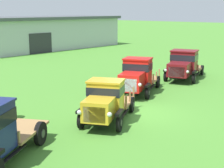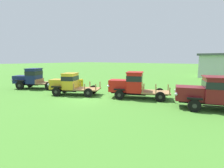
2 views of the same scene
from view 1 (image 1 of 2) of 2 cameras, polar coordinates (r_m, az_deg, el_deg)
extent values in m
plane|color=#47842D|center=(17.52, 4.42, -4.78)|extent=(240.00, 240.00, 0.00)
cube|color=#B2B7BC|center=(46.97, -11.45, 8.13)|extent=(21.60, 7.69, 3.88)
cube|color=#474C51|center=(46.87, -11.57, 10.72)|extent=(22.20, 8.49, 0.36)
cube|color=#2D2D33|center=(41.99, -11.76, 6.64)|extent=(3.20, 0.08, 2.40)
cylinder|color=black|center=(13.63, -11.80, -8.03)|extent=(0.88, 0.62, 0.92)
cylinder|color=#2D2D2D|center=(13.59, -11.39, -8.07)|extent=(0.29, 0.19, 0.32)
cube|color=black|center=(11.87, -15.95, -11.04)|extent=(1.46, 0.93, 0.05)
cube|color=#9E7547|center=(13.64, -16.11, -7.38)|extent=(3.12, 2.90, 0.10)
cylinder|color=black|center=(14.73, 1.21, -6.45)|extent=(0.77, 0.51, 0.79)
cylinder|color=#2D2D2D|center=(14.71, 1.55, -6.48)|extent=(0.26, 0.16, 0.28)
cylinder|color=black|center=(15.17, -5.13, -5.94)|extent=(0.77, 0.51, 0.79)
cylinder|color=#2D2D2D|center=(15.20, -5.45, -5.91)|extent=(0.26, 0.16, 0.28)
cylinder|color=black|center=(17.51, 3.33, -3.42)|extent=(0.77, 0.51, 0.79)
cylinder|color=#2D2D2D|center=(17.49, 3.62, -3.44)|extent=(0.26, 0.16, 0.28)
cylinder|color=black|center=(17.88, -2.06, -3.07)|extent=(0.77, 0.51, 0.79)
cylinder|color=#2D2D2D|center=(17.91, -2.34, -3.05)|extent=(0.26, 0.16, 0.28)
cube|color=black|center=(16.23, -0.63, -4.38)|extent=(4.17, 2.81, 0.12)
cube|color=gold|center=(14.57, -2.24, -4.26)|extent=(1.73, 1.68, 0.89)
cube|color=silver|center=(14.01, -2.95, -5.15)|extent=(0.49, 0.86, 0.67)
sphere|color=silver|center=(13.81, -0.41, -5.09)|extent=(0.20, 0.20, 0.20)
sphere|color=silver|center=(14.17, -5.45, -4.70)|extent=(0.20, 0.20, 0.20)
cube|color=black|center=(14.59, 1.22, -4.79)|extent=(0.90, 0.61, 0.12)
cube|color=black|center=(15.04, -5.16, -4.32)|extent=(0.90, 0.61, 0.12)
cube|color=gold|center=(15.62, -1.04, -2.14)|extent=(1.65, 1.83, 1.41)
cube|color=black|center=(15.54, -1.04, -1.01)|extent=(1.71, 1.88, 0.39)
cube|color=gold|center=(15.45, -1.05, 0.53)|extent=(1.78, 1.94, 0.08)
cube|color=black|center=(15.75, 2.03, -4.99)|extent=(1.39, 0.83, 0.05)
cube|color=black|center=(16.15, -3.81, -4.56)|extent=(1.39, 0.83, 0.05)
cube|color=olive|center=(17.32, 0.36, -2.93)|extent=(2.74, 2.54, 0.10)
cube|color=olive|center=(16.13, 2.35, -2.91)|extent=(0.11, 0.11, 0.54)
cube|color=olive|center=(16.52, -3.18, -2.55)|extent=(0.11, 0.11, 0.54)
cube|color=olive|center=(17.07, 3.01, -2.06)|extent=(0.11, 0.11, 0.54)
cube|color=olive|center=(17.44, -2.24, -1.75)|extent=(0.11, 0.11, 0.54)
cube|color=olive|center=(18.02, 3.60, -1.31)|extent=(0.11, 0.11, 0.54)
cube|color=olive|center=(18.36, -1.39, -1.03)|extent=(0.11, 0.11, 0.54)
cylinder|color=black|center=(20.09, 5.91, -1.43)|extent=(0.79, 0.48, 0.78)
cylinder|color=#2D2D2D|center=(20.07, 6.21, -1.45)|extent=(0.26, 0.14, 0.27)
cylinder|color=black|center=(20.53, 1.03, -1.07)|extent=(0.79, 0.48, 0.78)
cylinder|color=#2D2D2D|center=(20.56, 0.75, -1.05)|extent=(0.26, 0.14, 0.27)
cylinder|color=black|center=(23.19, 7.63, 0.37)|extent=(0.79, 0.48, 0.78)
cylinder|color=#2D2D2D|center=(23.17, 7.89, 0.36)|extent=(0.26, 0.14, 0.27)
cylinder|color=black|center=(23.57, 3.36, 0.66)|extent=(0.79, 0.48, 0.78)
cylinder|color=#2D2D2D|center=(23.60, 3.11, 0.67)|extent=(0.26, 0.14, 0.27)
cube|color=black|center=(21.70, 4.47, -0.16)|extent=(4.65, 2.76, 0.12)
cube|color=red|center=(19.93, 3.30, 0.38)|extent=(1.94, 1.77, 0.99)
cube|color=silver|center=(19.23, 2.72, -0.20)|extent=(0.45, 0.92, 0.75)
sphere|color=silver|center=(19.04, 4.65, -0.12)|extent=(0.20, 0.20, 0.20)
sphere|color=silver|center=(19.39, 0.80, 0.14)|extent=(0.20, 0.20, 0.20)
cube|color=black|center=(19.99, 5.94, -0.20)|extent=(0.91, 0.54, 0.12)
cube|color=black|center=(20.43, 1.04, 0.14)|extent=(0.91, 0.54, 0.12)
cube|color=red|center=(21.19, 4.28, 1.95)|extent=(1.73, 1.92, 1.62)
cube|color=black|center=(21.12, 4.29, 2.92)|extent=(1.79, 1.98, 0.45)
cube|color=red|center=(21.05, 4.31, 4.23)|extent=(1.87, 2.04, 0.08)
cube|color=black|center=(21.29, 6.60, -0.50)|extent=(1.60, 0.80, 0.05)
cube|color=black|center=(21.70, 2.07, -0.18)|extent=(1.60, 0.80, 0.05)
cube|color=#9E7547|center=(23.00, 5.30, 0.81)|extent=(2.81, 2.55, 0.10)
cube|color=#9E7547|center=(21.78, 6.88, 0.96)|extent=(0.11, 0.11, 0.52)
cube|color=#9E7547|center=(22.16, 2.58, 1.24)|extent=(0.11, 0.11, 0.52)
cube|color=#9E7547|center=(22.77, 7.40, 1.44)|extent=(0.11, 0.11, 0.52)
cube|color=#9E7547|center=(23.14, 3.26, 1.70)|extent=(0.11, 0.11, 0.52)
cube|color=#9E7547|center=(23.76, 7.87, 1.88)|extent=(0.11, 0.11, 0.52)
cube|color=#9E7547|center=(24.12, 3.90, 2.12)|extent=(0.11, 0.11, 0.52)
cylinder|color=black|center=(24.86, 13.46, 0.96)|extent=(0.81, 0.41, 0.79)
cylinder|color=#2D2D2D|center=(24.84, 13.69, 0.94)|extent=(0.27, 0.12, 0.28)
cylinder|color=black|center=(25.28, 8.94, 1.33)|extent=(0.81, 0.41, 0.79)
cylinder|color=#2D2D2D|center=(25.30, 8.72, 1.35)|extent=(0.27, 0.12, 0.28)
cylinder|color=black|center=(28.33, 14.75, 2.25)|extent=(0.81, 0.41, 0.79)
cylinder|color=#2D2D2D|center=(28.32, 14.95, 2.23)|extent=(0.27, 0.12, 0.28)
cylinder|color=black|center=(28.70, 10.75, 2.56)|extent=(0.81, 0.41, 0.79)
cylinder|color=#2D2D2D|center=(28.72, 10.56, 2.58)|extent=(0.27, 0.12, 0.28)
cube|color=black|center=(26.61, 11.95, 1.93)|extent=(5.19, 2.66, 0.12)
cube|color=maroon|center=(24.69, 11.11, 2.40)|extent=(2.10, 1.89, 0.92)
cube|color=silver|center=(23.89, 10.66, 1.98)|extent=(0.41, 1.08, 0.69)
sphere|color=silver|center=(23.71, 12.45, 2.00)|extent=(0.20, 0.20, 0.20)
sphere|color=silver|center=(24.04, 8.90, 2.28)|extent=(0.20, 0.20, 0.20)
cube|color=black|center=(24.78, 13.51, 1.97)|extent=(0.93, 0.48, 0.12)
cube|color=black|center=(25.20, 8.98, 2.33)|extent=(0.93, 0.48, 0.12)
cube|color=maroon|center=(26.17, 11.89, 3.65)|extent=(1.91, 2.14, 1.57)
cube|color=black|center=(26.12, 11.93, 4.41)|extent=(1.98, 2.20, 0.44)
cube|color=maroon|center=(26.06, 11.97, 5.44)|extent=(2.07, 2.26, 0.08)
cube|color=black|center=(26.27, 13.99, 1.66)|extent=(1.94, 0.76, 0.05)
cube|color=black|center=(26.66, 9.79, 2.00)|extent=(1.94, 0.76, 0.05)
cube|color=olive|center=(28.12, 12.62, 2.68)|extent=(2.90, 2.71, 0.10)
cube|color=olive|center=(26.98, 12.17, 2.79)|extent=(0.68, 1.85, 0.44)
cylinder|color=gold|center=(17.02, -16.86, -4.20)|extent=(0.59, 0.59, 0.91)
cylinder|color=#896E0F|center=(16.97, -16.90, -3.62)|extent=(0.62, 0.62, 0.03)
cylinder|color=#896E0F|center=(17.07, -16.82, -4.79)|extent=(0.62, 0.62, 0.03)
camera|label=2|loc=(23.92, 42.12, 4.76)|focal=28.00mm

